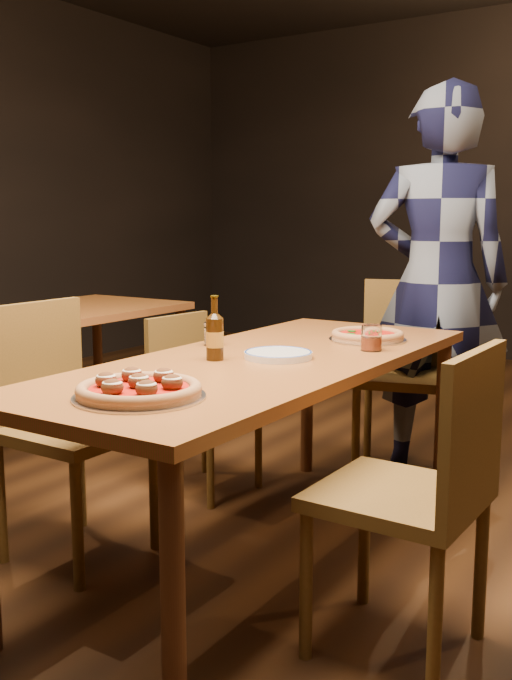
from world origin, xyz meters
The scene contains 15 objects.
ground centered at (0.00, 0.00, 0.00)m, with size 9.00×9.00×0.00m, color black.
room_shell centered at (0.00, 0.00, 1.86)m, with size 9.00×9.00×9.00m.
table_main centered at (0.00, 0.00, 0.68)m, with size 0.80×2.00×0.75m.
table_left centered at (-1.70, 0.30, 0.68)m, with size 0.80×2.00×0.75m.
chair_main_nw centered at (-0.58, -0.35, 0.49)m, with size 0.46×0.46×0.98m, color brown, non-canonical shape.
chair_main_sw centered at (-0.60, 0.46, 0.42)m, with size 0.39×0.39×0.83m, color brown, non-canonical shape.
chair_main_e centered at (0.64, -0.30, 0.47)m, with size 0.44×0.44×0.94m, color brown, non-canonical shape.
chair_end centered at (0.07, 1.16, 0.49)m, with size 0.45×0.45×0.97m, color brown, non-canonical shape.
pizza_meatball centered at (0.04, -0.70, 0.78)m, with size 0.37×0.37×0.07m.
pizza_margherita centered at (0.15, 0.55, 0.77)m, with size 0.31×0.31×0.04m.
plate_stack centered at (0.05, 0.02, 0.76)m, with size 0.24×0.24×0.02m, color white.
beer_bottle centered at (-0.12, -0.13, 0.83)m, with size 0.06×0.06×0.22m.
water_glass centered at (-0.30, 0.11, 0.80)m, with size 0.07×0.07×0.09m, color white.
amber_glass centered at (0.26, 0.34, 0.80)m, with size 0.08×0.08×0.10m, color #9D3711.
diner centered at (0.16, 1.33, 0.93)m, with size 0.68×0.45×1.86m, color black.
Camera 1 is at (1.40, -2.23, 1.24)m, focal length 40.00 mm.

